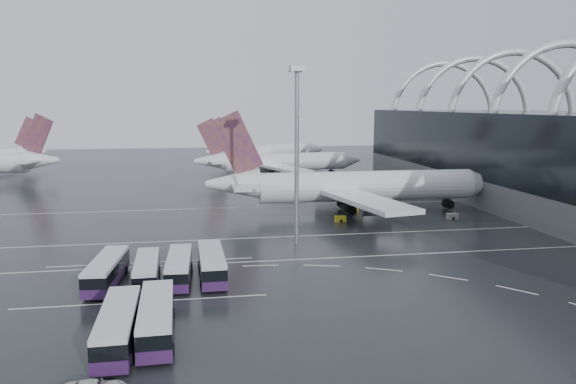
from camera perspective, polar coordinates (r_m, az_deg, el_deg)
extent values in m
plane|color=black|center=(82.76, 3.25, -6.38)|extent=(420.00, 420.00, 0.00)
torus|color=silver|center=(130.31, 26.17, 6.34)|extent=(33.80, 1.80, 33.80)
torus|color=silver|center=(146.15, 21.81, 6.80)|extent=(33.80, 1.80, 33.80)
torus|color=silver|center=(162.67, 18.31, 7.13)|extent=(33.80, 1.80, 33.80)
torus|color=silver|center=(179.68, 15.46, 7.39)|extent=(33.80, 1.80, 33.80)
cube|color=silver|center=(80.88, 3.57, -6.74)|extent=(120.00, 0.25, 0.01)
cube|color=silver|center=(94.12, 1.61, -4.48)|extent=(120.00, 0.25, 0.01)
cube|color=silver|center=(121.12, -0.98, -1.45)|extent=(120.00, 0.25, 0.01)
cube|color=silver|center=(65.78, -14.61, -10.74)|extent=(28.00, 0.25, 0.01)
cube|color=silver|center=(80.99, -13.67, -6.96)|extent=(28.00, 0.25, 0.01)
cylinder|color=silver|center=(115.15, 7.99, 0.62)|extent=(44.01, 6.65, 6.10)
cone|color=silver|center=(124.79, 19.10, 0.86)|extent=(6.39, 6.18, 6.10)
cone|color=silver|center=(110.21, -5.67, 0.85)|extent=(10.60, 6.23, 6.10)
cube|color=#481764|center=(109.46, -5.18, 4.90)|extent=(10.14, 0.76, 12.94)
cube|color=silver|center=(110.35, -4.58, 0.87)|extent=(4.97, 19.00, 0.53)
cube|color=silver|center=(101.61, 7.86, -0.84)|extent=(12.37, 27.24, 0.84)
cube|color=silver|center=(126.72, 4.43, 1.15)|extent=(12.97, 27.28, 0.84)
cylinder|color=slate|center=(106.33, 8.90, -1.46)|extent=(5.83, 3.65, 3.58)
cylinder|color=slate|center=(124.23, 6.23, 0.08)|extent=(5.83, 3.65, 3.58)
cube|color=black|center=(114.69, 5.93, -1.50)|extent=(12.71, 6.89, 2.31)
cylinder|color=silver|center=(168.68, -0.22, 3.08)|extent=(37.08, 8.98, 5.28)
cone|color=silver|center=(175.40, 6.45, 3.25)|extent=(5.97, 5.81, 5.28)
cone|color=silver|center=(164.07, -7.98, 3.15)|extent=(9.60, 6.18, 5.28)
cube|color=#481764|center=(163.66, -7.71, 5.51)|extent=(8.79, 1.43, 11.20)
cube|color=silver|center=(164.32, -7.35, 3.17)|extent=(5.74, 16.73, 0.46)
cube|color=silver|center=(156.86, -0.41, 2.44)|extent=(13.04, 23.64, 0.73)
cube|color=silver|center=(178.83, -2.32, 3.23)|extent=(8.79, 23.33, 0.73)
cylinder|color=slate|center=(160.83, 0.23, 2.01)|extent=(5.30, 3.59, 3.10)
cylinder|color=slate|center=(176.56, -1.21, 2.63)|extent=(5.30, 3.59, 3.10)
cube|color=black|center=(168.17, -1.42, 1.81)|extent=(11.47, 6.91, 2.00)
cylinder|color=silver|center=(207.54, -1.64, 4.14)|extent=(34.08, 17.25, 5.15)
cone|color=silver|center=(217.92, 2.95, 4.36)|extent=(6.83, 6.73, 5.15)
cone|color=silver|center=(197.83, -7.16, 4.10)|extent=(10.14, 8.01, 5.15)
cube|color=#481764|center=(197.75, -6.96, 6.01)|extent=(8.18, 3.58, 10.92)
cube|color=silver|center=(198.55, -6.69, 4.13)|extent=(9.49, 16.36, 0.44)
cube|color=silver|center=(196.21, -0.97, 3.71)|extent=(17.34, 22.00, 0.71)
cube|color=silver|center=(215.69, -3.91, 4.17)|extent=(9.66, 22.91, 0.71)
cylinder|color=slate|center=(200.37, -0.75, 3.36)|extent=(5.65, 4.58, 3.02)
cylinder|color=slate|center=(214.30, -2.89, 3.72)|extent=(5.65, 4.58, 3.02)
cube|color=black|center=(206.17, -2.50, 3.12)|extent=(11.99, 9.14, 1.95)
cone|color=silver|center=(174.88, -23.64, 2.99)|extent=(10.89, 7.84, 5.70)
cube|color=#481764|center=(174.83, -24.08, 5.35)|extent=(9.34, 2.79, 12.08)
cube|color=silver|center=(175.80, -24.21, 2.98)|extent=(8.44, 18.23, 0.49)
cone|color=silver|center=(210.90, -24.57, 3.68)|extent=(10.33, 8.20, 5.24)
cube|color=#481764|center=(210.39, -24.94, 5.48)|extent=(8.29, 3.71, 11.11)
cube|color=silver|center=(210.70, -25.06, 3.65)|extent=(9.77, 16.62, 0.45)
cube|color=#311543|center=(72.75, -17.91, -8.22)|extent=(4.04, 13.37, 1.11)
cube|color=black|center=(72.41, -17.96, -7.30)|extent=(4.08, 13.11, 1.32)
cube|color=silver|center=(72.17, -17.99, -6.63)|extent=(4.04, 13.37, 0.46)
cylinder|color=black|center=(68.64, -17.53, -9.59)|extent=(0.44, 1.04, 1.01)
cylinder|color=black|center=(69.32, -19.83, -9.53)|extent=(0.44, 1.04, 1.01)
cylinder|color=black|center=(76.50, -16.15, -7.61)|extent=(0.44, 1.04, 1.01)
cylinder|color=black|center=(77.11, -18.22, -7.58)|extent=(0.44, 1.04, 1.01)
cube|color=#311543|center=(71.73, -14.13, -8.35)|extent=(3.05, 12.31, 1.04)
cube|color=black|center=(71.41, -14.16, -7.49)|extent=(3.10, 12.07, 1.22)
cube|color=silver|center=(71.18, -14.19, -6.85)|extent=(3.05, 12.31, 0.42)
cylinder|color=black|center=(68.05, -13.16, -9.60)|extent=(0.35, 0.95, 0.94)
cylinder|color=black|center=(68.21, -15.39, -9.65)|extent=(0.35, 0.95, 0.94)
cylinder|color=black|center=(75.52, -12.97, -7.73)|extent=(0.35, 0.95, 0.94)
cylinder|color=black|center=(75.67, -14.97, -7.78)|extent=(0.35, 0.95, 0.94)
cube|color=#311543|center=(72.18, -10.99, -8.12)|extent=(3.19, 12.65, 1.06)
cube|color=black|center=(71.85, -11.02, -7.23)|extent=(3.24, 12.40, 1.26)
cube|color=silver|center=(71.62, -11.04, -6.58)|extent=(3.19, 12.65, 0.44)
cylinder|color=black|center=(68.40, -10.02, -9.39)|extent=(0.37, 0.98, 0.97)
cylinder|color=black|center=(68.56, -12.30, -9.42)|extent=(0.37, 0.98, 0.97)
cylinder|color=black|center=(76.07, -9.81, -7.50)|extent=(0.37, 0.98, 0.97)
cylinder|color=black|center=(76.22, -11.85, -7.53)|extent=(0.37, 0.98, 0.97)
cube|color=#311543|center=(72.64, -7.74, -7.88)|extent=(3.23, 13.44, 1.13)
cube|color=black|center=(72.29, -7.76, -6.94)|extent=(3.28, 13.17, 1.34)
cube|color=silver|center=(72.05, -7.78, -6.25)|extent=(3.23, 13.44, 0.46)
cylinder|color=black|center=(68.76, -6.34, -9.18)|extent=(0.38, 1.04, 1.03)
cylinder|color=black|center=(68.62, -8.75, -9.27)|extent=(0.38, 1.04, 1.03)
cylinder|color=black|center=(76.93, -6.84, -7.22)|extent=(0.38, 1.04, 1.03)
cylinder|color=black|center=(76.81, -8.99, -7.29)|extent=(0.38, 1.04, 1.03)
cube|color=#311543|center=(55.14, -16.84, -13.72)|extent=(3.22, 13.69, 1.16)
cube|color=black|center=(54.67, -16.90, -12.50)|extent=(3.28, 13.42, 1.37)
cube|color=silver|center=(54.35, -16.95, -11.60)|extent=(3.22, 13.69, 0.47)
cylinder|color=black|center=(51.16, -15.68, -16.02)|extent=(0.38, 1.06, 1.05)
cylinder|color=black|center=(51.53, -19.05, -16.00)|extent=(0.38, 1.06, 1.05)
cylinder|color=black|center=(59.18, -14.91, -12.48)|extent=(0.38, 1.06, 1.05)
cylinder|color=black|center=(59.50, -17.79, -12.49)|extent=(0.38, 1.06, 1.05)
cube|color=#311543|center=(56.09, -13.19, -13.17)|extent=(3.39, 13.71, 1.15)
cube|color=black|center=(55.63, -13.23, -11.97)|extent=(3.44, 13.44, 1.36)
cube|color=silver|center=(55.32, -13.27, -11.08)|extent=(3.39, 13.71, 0.47)
cylinder|color=black|center=(52.19, -11.67, -15.35)|extent=(0.39, 1.06, 1.05)
cylinder|color=black|center=(52.33, -14.99, -15.41)|extent=(0.39, 1.06, 1.05)
cylinder|color=black|center=(60.26, -11.62, -11.96)|extent=(0.39, 1.06, 1.05)
cylinder|color=black|center=(60.38, -14.45, -12.02)|extent=(0.39, 1.06, 1.05)
cylinder|color=gray|center=(86.93, 0.89, 3.37)|extent=(0.67, 0.67, 26.82)
cube|color=gray|center=(86.68, 0.91, 12.42)|extent=(2.11, 2.11, 0.77)
cube|color=silver|center=(86.66, 0.91, 12.23)|extent=(1.92, 1.92, 0.38)
cube|color=slate|center=(120.96, 11.25, -1.33)|extent=(2.33, 1.37, 1.27)
cube|color=gold|center=(105.69, 5.35, -2.73)|extent=(2.00, 1.18, 1.09)
cube|color=slate|center=(111.97, 16.34, -2.38)|extent=(2.06, 1.22, 1.12)
cube|color=gold|center=(117.95, 7.42, -1.54)|extent=(1.98, 1.17, 1.08)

